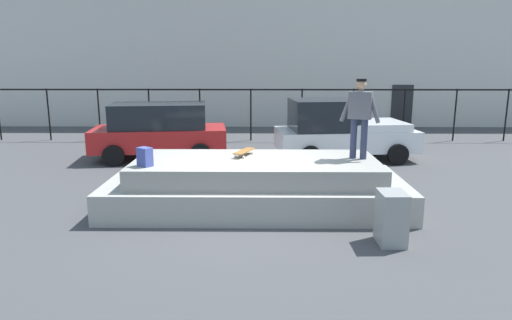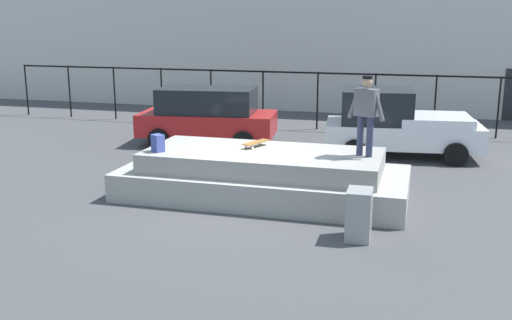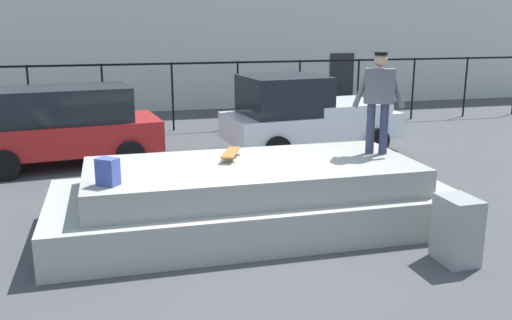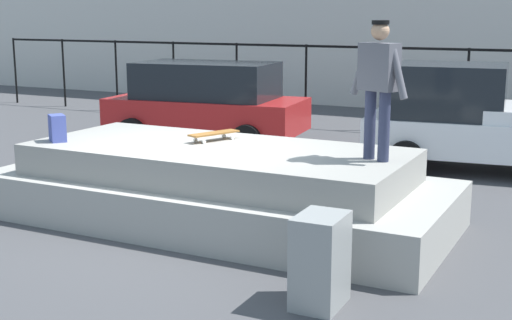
% 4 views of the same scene
% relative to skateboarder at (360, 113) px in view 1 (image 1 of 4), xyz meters
% --- Properties ---
extents(ground_plane, '(60.00, 60.00, 0.00)m').
position_rel_skateboarder_xyz_m(ground_plane, '(-2.49, -0.48, -2.03)').
color(ground_plane, '#424244').
extents(concrete_ledge, '(6.30, 2.76, 1.04)m').
position_rel_skateboarder_xyz_m(concrete_ledge, '(-2.19, -0.12, -1.56)').
color(concrete_ledge, '#9E9B93').
rests_on(concrete_ledge, ground_plane).
extents(skateboarder, '(0.83, 0.40, 1.69)m').
position_rel_skateboarder_xyz_m(skateboarder, '(0.00, 0.00, 0.00)').
color(skateboarder, '#2D334C').
rests_on(skateboarder, concrete_ledge).
extents(skateboard, '(0.48, 0.80, 0.12)m').
position_rel_skateboarder_xyz_m(skateboard, '(-2.46, 0.26, -0.89)').
color(skateboard, brown).
rests_on(skateboard, concrete_ledge).
extents(backpack, '(0.34, 0.33, 0.38)m').
position_rel_skateboarder_xyz_m(backpack, '(-4.39, -0.79, -0.80)').
color(backpack, '#3F4C99').
rests_on(backpack, concrete_ledge).
extents(car_red_hatchback_near, '(4.39, 2.53, 1.78)m').
position_rel_skateboarder_xyz_m(car_red_hatchback_near, '(-5.34, 4.86, -1.09)').
color(car_red_hatchback_near, '#B21E1E').
rests_on(car_red_hatchback_near, ground_plane).
extents(car_white_pickup_mid, '(4.53, 2.58, 1.92)m').
position_rel_skateboarder_xyz_m(car_white_pickup_mid, '(0.44, 4.84, -1.09)').
color(car_white_pickup_mid, white).
rests_on(car_white_pickup_mid, ground_plane).
extents(utility_box, '(0.45, 0.61, 0.92)m').
position_rel_skateboarder_xyz_m(utility_box, '(0.16, -2.18, -1.57)').
color(utility_box, gray).
rests_on(utility_box, ground_plane).
extents(fence_row, '(24.06, 0.06, 2.04)m').
position_rel_skateboarder_xyz_m(fence_row, '(-2.49, 8.34, -0.64)').
color(fence_row, black).
rests_on(fence_row, ground_plane).
extents(warehouse_building, '(36.10, 7.41, 6.69)m').
position_rel_skateboarder_xyz_m(warehouse_building, '(-2.49, 15.74, 1.33)').
color(warehouse_building, beige).
rests_on(warehouse_building, ground_plane).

